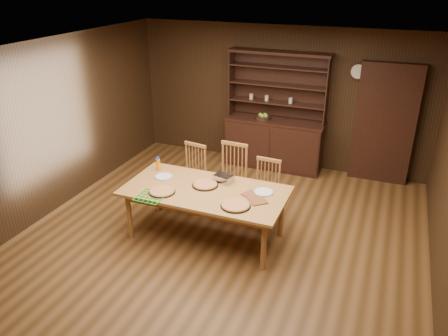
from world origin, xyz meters
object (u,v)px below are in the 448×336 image
at_px(chair_right, 266,189).
at_px(juice_bottle, 158,164).
at_px(chair_center, 232,176).
at_px(china_hutch, 274,137).
at_px(chair_left, 193,173).
at_px(dining_table, 205,194).

xyz_separation_m(chair_right, juice_bottle, (-1.54, -0.45, 0.33)).
bearing_deg(chair_center, chair_right, -4.85).
relative_size(chair_right, juice_bottle, 4.72).
height_order(china_hutch, chair_right, china_hutch).
relative_size(chair_left, chair_right, 1.04).
distance_m(china_hutch, chair_left, 2.06).
relative_size(dining_table, chair_left, 2.19).
bearing_deg(dining_table, chair_left, 125.63).
relative_size(chair_center, juice_bottle, 5.38).
height_order(chair_left, juice_bottle, chair_left).
bearing_deg(chair_left, dining_table, -44.80).
distance_m(chair_center, chair_right, 0.58).
bearing_deg(dining_table, chair_center, 85.59).
xyz_separation_m(china_hutch, chair_right, (0.42, -1.94, -0.08)).
bearing_deg(china_hutch, chair_right, -77.71).
relative_size(china_hutch, chair_right, 2.24).
relative_size(chair_left, juice_bottle, 4.93).
bearing_deg(chair_left, china_hutch, 76.75).
bearing_deg(china_hutch, chair_center, -94.50).
xyz_separation_m(china_hutch, dining_table, (-0.21, -2.72, 0.09)).
bearing_deg(chair_left, juice_bottle, -113.21).
bearing_deg(chair_left, chair_center, 12.21).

